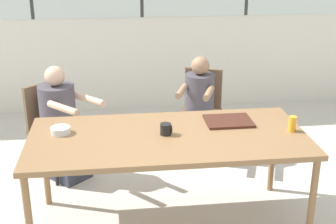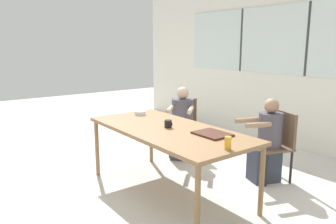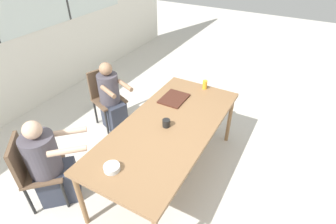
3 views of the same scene
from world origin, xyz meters
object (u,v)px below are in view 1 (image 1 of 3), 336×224
(chair_for_man_blue_shirt, at_px, (50,121))
(person_woman_green_shirt, at_px, (199,113))
(bowl_white_shallow, at_px, (61,130))
(juice_glass, at_px, (292,124))
(chair_for_woman_green_shirt, at_px, (202,104))
(coffee_mug, at_px, (166,129))
(person_man_blue_shirt, at_px, (62,129))

(chair_for_man_blue_shirt, height_order, person_woman_green_shirt, person_woman_green_shirt)
(chair_for_man_blue_shirt, height_order, bowl_white_shallow, chair_for_man_blue_shirt)
(bowl_white_shallow, bearing_deg, juice_glass, -5.44)
(chair_for_woman_green_shirt, distance_m, coffee_mug, 1.45)
(juice_glass, relative_size, bowl_white_shallow, 0.81)
(chair_for_man_blue_shirt, height_order, person_man_blue_shirt, person_man_blue_shirt)
(coffee_mug, distance_m, juice_glass, 0.94)
(person_woman_green_shirt, distance_m, bowl_white_shallow, 1.65)
(juice_glass, height_order, bowl_white_shallow, juice_glass)
(person_woman_green_shirt, distance_m, juice_glass, 1.35)
(person_man_blue_shirt, bearing_deg, bowl_white_shallow, 52.75)
(chair_for_man_blue_shirt, xyz_separation_m, bowl_white_shallow, (0.20, -0.91, 0.28))
(person_man_blue_shirt, height_order, bowl_white_shallow, person_man_blue_shirt)
(person_woman_green_shirt, bearing_deg, bowl_white_shallow, 61.44)
(chair_for_woman_green_shirt, height_order, chair_for_man_blue_shirt, same)
(chair_for_woman_green_shirt, distance_m, chair_for_man_blue_shirt, 1.52)
(juice_glass, bearing_deg, coffee_mug, 176.99)
(chair_for_man_blue_shirt, relative_size, bowl_white_shallow, 5.93)
(person_man_blue_shirt, height_order, coffee_mug, person_man_blue_shirt)
(coffee_mug, relative_size, bowl_white_shallow, 0.61)
(chair_for_woman_green_shirt, xyz_separation_m, coffee_mug, (-0.52, -1.32, 0.30))
(chair_for_man_blue_shirt, bearing_deg, person_man_blue_shirt, 90.00)
(person_man_blue_shirt, bearing_deg, chair_for_man_blue_shirt, -90.00)
(bowl_white_shallow, bearing_deg, chair_for_woman_green_shirt, 43.19)
(chair_for_man_blue_shirt, distance_m, bowl_white_shallow, 0.97)
(person_man_blue_shirt, bearing_deg, juice_glass, 108.55)
(coffee_mug, height_order, juice_glass, juice_glass)
(chair_for_woman_green_shirt, bearing_deg, juice_glass, 127.70)
(chair_for_man_blue_shirt, xyz_separation_m, person_woman_green_shirt, (1.43, 0.14, -0.04))
(chair_for_woman_green_shirt, xyz_separation_m, bowl_white_shallow, (-1.29, -1.21, 0.28))
(chair_for_woman_green_shirt, xyz_separation_m, person_man_blue_shirt, (-1.37, -0.42, -0.04))
(person_man_blue_shirt, relative_size, coffee_mug, 12.03)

